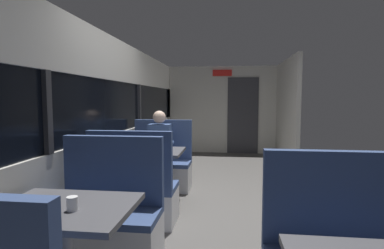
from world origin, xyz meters
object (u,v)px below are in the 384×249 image
dining_table_near_window (65,221)px  coffee_cup_primary (72,204)px  bench_mid_window_facing_entry (161,168)px  seated_passenger (160,156)px  bench_near_window_facing_entry (108,223)px  dining_table_mid_window (150,157)px  bench_mid_window_facing_end (135,195)px

dining_table_near_window → coffee_cup_primary: size_ratio=10.00×
bench_mid_window_facing_entry → seated_passenger: 0.22m
bench_near_window_facing_entry → dining_table_mid_window: bearing=90.0°
bench_near_window_facing_entry → bench_mid_window_facing_end: size_ratio=1.00×
bench_near_window_facing_entry → coffee_cup_primary: bearing=-82.9°
bench_mid_window_facing_end → bench_mid_window_facing_entry: same height
seated_passenger → coffee_cup_primary: 2.90m
bench_near_window_facing_entry → bench_mid_window_facing_entry: 2.19m
dining_table_mid_window → seated_passenger: 0.64m
dining_table_near_window → bench_mid_window_facing_entry: size_ratio=0.82×
dining_table_mid_window → coffee_cup_primary: size_ratio=10.00×
bench_near_window_facing_entry → bench_mid_window_facing_entry: bearing=90.0°
dining_table_near_window → bench_mid_window_facing_entry: (0.00, 2.89, -0.31)m
bench_mid_window_facing_end → coffee_cup_primary: 1.63m
coffee_cup_primary → bench_mid_window_facing_entry: bearing=91.9°
bench_near_window_facing_entry → seated_passenger: 2.13m
dining_table_near_window → bench_near_window_facing_entry: (0.00, 0.70, -0.31)m
dining_table_mid_window → dining_table_near_window: bearing=-90.0°
dining_table_near_window → bench_mid_window_facing_entry: 2.91m
dining_table_mid_window → seated_passenger: seated_passenger is taller
dining_table_mid_window → bench_mid_window_facing_entry: 0.77m
bench_mid_window_facing_end → seated_passenger: bearing=90.0°
bench_mid_window_facing_entry → coffee_cup_primary: bench_mid_window_facing_entry is taller
bench_mid_window_facing_end → bench_near_window_facing_entry: bearing=-90.0°
bench_near_window_facing_entry → bench_mid_window_facing_end: same height
dining_table_near_window → coffee_cup_primary: 0.19m
bench_mid_window_facing_entry → bench_near_window_facing_entry: bearing=-90.0°
dining_table_mid_window → seated_passenger: size_ratio=0.71×
bench_mid_window_facing_end → seated_passenger: (0.00, 1.33, 0.21)m
dining_table_mid_window → bench_mid_window_facing_end: 0.77m
dining_table_mid_window → coffee_cup_primary: (0.10, -2.26, 0.15)m
bench_near_window_facing_entry → bench_mid_window_facing_entry: size_ratio=1.00×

